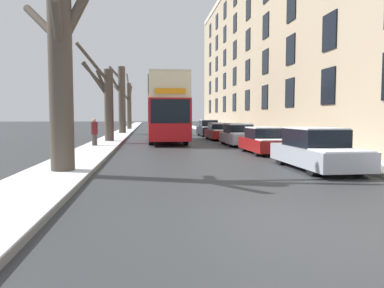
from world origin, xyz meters
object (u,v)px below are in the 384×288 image
Objects in this scene: bare_tree_left_2 at (121,99)px; parked_car_0 at (316,150)px; parked_car_1 at (265,141)px; bare_tree_left_0 at (62,70)px; parked_car_4 at (208,129)px; parked_car_2 at (238,135)px; oncoming_van at (158,123)px; parked_car_3 at (220,132)px; bare_tree_left_1 at (106,100)px; bare_tree_left_3 at (129,104)px; pedestrian_left_sidewalk at (94,132)px; double_decker_bus at (166,106)px.

bare_tree_left_2 is 29.11m from parked_car_0.
parked_car_0 is 1.14× the size of parked_car_1.
parked_car_4 is at bearing 70.33° from bare_tree_left_0.
bare_tree_left_2 is at bearing 90.26° from bare_tree_left_0.
bare_tree_left_0 reaches higher than parked_car_2.
bare_tree_left_0 is 28.18m from oncoming_van.
bare_tree_left_2 is (-0.13, 28.02, 0.51)m from bare_tree_left_0.
parked_car_2 is (0.00, 5.39, 0.04)m from parked_car_1.
parked_car_2 is 0.95× the size of parked_car_3.
parked_car_0 is at bearing -90.00° from parked_car_1.
bare_tree_left_0 reaches higher than bare_tree_left_1.
bare_tree_left_2 is at bearing -90.50° from bare_tree_left_3.
parked_car_1 is 0.89× the size of parked_car_4.
oncoming_van reaches higher than parked_car_4.
parked_car_2 is (8.42, -16.66, -3.07)m from bare_tree_left_2.
parked_car_2 is (8.30, -30.55, -3.03)m from bare_tree_left_3.
bare_tree_left_3 is 37.01m from parked_car_1.
oncoming_van is at bearing 73.70° from bare_tree_left_1.
bare_tree_left_2 reaches higher than parked_car_0.
bare_tree_left_1 is 12.40m from parked_car_4.
parked_car_2 is at bearing -90.00° from parked_car_4.
parked_car_3 is 2.48× the size of pedestrian_left_sidewalk.
parked_car_4 is at bearing 45.53° from bare_tree_left_1.
bare_tree_left_0 is 19.43m from parked_car_3.
parked_car_0 is 1.02× the size of parked_car_4.
bare_tree_left_0 is at bearing -97.49° from oncoming_van.
parked_car_0 is at bearing -90.00° from parked_car_4.
parked_car_3 is (8.54, 2.87, -2.35)m from bare_tree_left_1.
double_decker_bus reaches higher than oncoming_van.
parked_car_3 is at bearing -71.30° from bare_tree_left_3.
bare_tree_left_2 is at bearing 177.72° from oncoming_van.
parked_car_1 is 17.23m from parked_car_4.
parked_car_1 is at bearing -78.06° from oncoming_van.
bare_tree_left_3 is 1.90× the size of parked_car_3.
double_decker_bus is (3.90, -26.56, -1.08)m from bare_tree_left_3.
parked_car_1 is (8.30, -35.93, -3.07)m from bare_tree_left_3.
pedestrian_left_sidewalk is at bearing 154.15° from parked_car_1.
pedestrian_left_sidewalk is (-8.79, -7.15, 0.32)m from parked_car_3.
bare_tree_left_3 is 26.07m from parked_car_3.
pedestrian_left_sidewalk is at bearing 92.75° from bare_tree_left_0.
parked_car_3 is 0.75× the size of oncoming_van.
parked_car_0 is 5.65m from parked_car_1.
bare_tree_left_2 is 1.26× the size of oncoming_van.
bare_tree_left_2 reaches higher than oncoming_van.
parked_car_2 is 2.36× the size of pedestrian_left_sidewalk.
pedestrian_left_sidewalk reaches higher than parked_car_2.
parked_car_0 is 1.11× the size of parked_car_2.
oncoming_van is at bearing 82.51° from bare_tree_left_0.
oncoming_van reaches higher than parked_car_0.
pedestrian_left_sidewalk is (-0.49, 10.23, -2.26)m from bare_tree_left_0.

